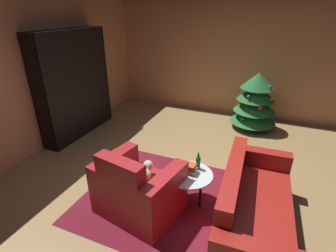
{
  "coord_description": "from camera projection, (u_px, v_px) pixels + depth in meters",
  "views": [
    {
      "loc": [
        0.85,
        -2.96,
        2.39
      ],
      "look_at": [
        -0.34,
        -0.11,
        0.95
      ],
      "focal_mm": 27.25,
      "sensor_mm": 36.0,
      "label": 1
    }
  ],
  "objects": [
    {
      "name": "bookshelf_unit",
      "position": [
        78.0,
        85.0,
        5.05
      ],
      "size": [
        0.35,
        1.71,
        2.05
      ],
      "color": "black",
      "rests_on": "ground"
    },
    {
      "name": "decorated_tree",
      "position": [
        255.0,
        101.0,
        5.34
      ],
      "size": [
        0.95,
        0.95,
        1.22
      ],
      "color": "brown",
      "rests_on": "ground"
    },
    {
      "name": "ground_plane",
      "position": [
        192.0,
        185.0,
        3.79
      ],
      "size": [
        7.47,
        7.47,
        0.0
      ],
      "primitive_type": "plane",
      "color": "olive"
    },
    {
      "name": "couch_red",
      "position": [
        252.0,
        210.0,
        2.91
      ],
      "size": [
        0.83,
        1.82,
        0.83
      ],
      "color": "maroon",
      "rests_on": "ground"
    },
    {
      "name": "wall_left",
      "position": [
        27.0,
        77.0,
        4.24
      ],
      "size": [
        0.06,
        6.34,
        2.69
      ],
      "primitive_type": "cube",
      "color": "tan",
      "rests_on": "ground"
    },
    {
      "name": "book_stack_on_table",
      "position": [
        188.0,
        168.0,
        3.25
      ],
      "size": [
        0.22,
        0.16,
        0.13
      ],
      "color": "red",
      "rests_on": "coffee_table"
    },
    {
      "name": "area_rug",
      "position": [
        180.0,
        202.0,
        3.45
      ],
      "size": [
        2.6,
        1.96,
        0.01
      ],
      "primitive_type": "cube",
      "color": "maroon",
      "rests_on": "ground"
    },
    {
      "name": "coffee_table",
      "position": [
        189.0,
        177.0,
        3.27
      ],
      "size": [
        0.61,
        0.61,
        0.46
      ],
      "color": "black",
      "rests_on": "ground"
    },
    {
      "name": "wall_back",
      "position": [
        236.0,
        58.0,
        5.85
      ],
      "size": [
        5.92,
        0.06,
        2.69
      ],
      "primitive_type": "cube",
      "color": "tan",
      "rests_on": "ground"
    },
    {
      "name": "bottle_on_table",
      "position": [
        198.0,
        163.0,
        3.32
      ],
      "size": [
        0.06,
        0.06,
        0.24
      ],
      "color": "#175828",
      "rests_on": "coffee_table"
    },
    {
      "name": "armchair_red",
      "position": [
        137.0,
        190.0,
        3.17
      ],
      "size": [
        1.09,
        0.93,
        0.92
      ],
      "color": "maroon",
      "rests_on": "ground"
    }
  ]
}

